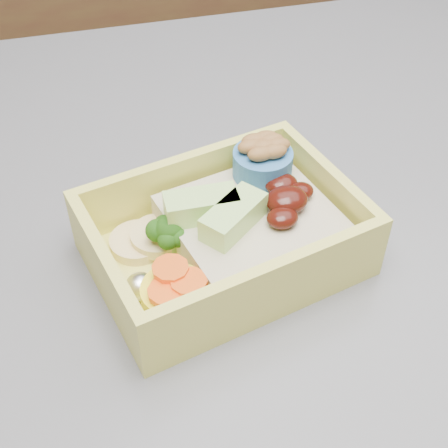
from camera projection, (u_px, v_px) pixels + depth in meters
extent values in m
cube|color=brown|center=(133.00, 42.00, 1.68)|extent=(3.20, 0.60, 0.90)
cube|color=#35353A|center=(345.00, 286.00, 0.46)|extent=(1.24, 0.84, 0.04)
cube|color=#E6E15F|center=(224.00, 255.00, 0.45)|extent=(0.21, 0.17, 0.01)
cube|color=#E6E15F|center=(185.00, 180.00, 0.47)|extent=(0.18, 0.05, 0.04)
cube|color=#E6E15F|center=(270.00, 289.00, 0.39)|extent=(0.18, 0.05, 0.04)
cube|color=#E6E15F|center=(326.00, 191.00, 0.46)|extent=(0.03, 0.11, 0.04)
cube|color=#E6E15F|center=(106.00, 273.00, 0.40)|extent=(0.03, 0.11, 0.04)
cube|color=tan|center=(251.00, 227.00, 0.44)|extent=(0.13, 0.12, 0.03)
ellipsoid|color=#340C07|center=(287.00, 200.00, 0.43)|extent=(0.04, 0.03, 0.02)
ellipsoid|color=#340C07|center=(281.00, 184.00, 0.45)|extent=(0.03, 0.03, 0.01)
ellipsoid|color=#340C07|center=(282.00, 218.00, 0.42)|extent=(0.03, 0.02, 0.01)
ellipsoid|color=#340C07|center=(300.00, 191.00, 0.44)|extent=(0.02, 0.02, 0.01)
cube|color=#BBF37F|center=(234.00, 217.00, 0.42)|extent=(0.05, 0.05, 0.02)
cube|color=#BBF37F|center=(201.00, 206.00, 0.43)|extent=(0.05, 0.02, 0.02)
cylinder|color=#8AB963|center=(171.00, 248.00, 0.44)|extent=(0.01, 0.01, 0.02)
sphere|color=#205012|center=(169.00, 229.00, 0.43)|extent=(0.02, 0.02, 0.02)
sphere|color=#205012|center=(177.00, 224.00, 0.43)|extent=(0.02, 0.02, 0.02)
sphere|color=#205012|center=(157.00, 230.00, 0.43)|extent=(0.02, 0.02, 0.02)
sphere|color=#205012|center=(178.00, 237.00, 0.42)|extent=(0.01, 0.01, 0.01)
sphere|color=#205012|center=(168.00, 240.00, 0.42)|extent=(0.01, 0.01, 0.01)
sphere|color=#205012|center=(164.00, 225.00, 0.43)|extent=(0.01, 0.01, 0.01)
cylinder|color=yellow|center=(175.00, 298.00, 0.40)|extent=(0.04, 0.04, 0.02)
cylinder|color=#FF5B15|center=(172.00, 282.00, 0.40)|extent=(0.02, 0.02, 0.00)
cylinder|color=#FF5B15|center=(166.00, 292.00, 0.39)|extent=(0.02, 0.02, 0.00)
cylinder|color=#FF5B15|center=(189.00, 282.00, 0.39)|extent=(0.02, 0.02, 0.00)
cylinder|color=#FF5B15|center=(170.00, 269.00, 0.40)|extent=(0.02, 0.02, 0.00)
cylinder|color=#DBBC7E|center=(138.00, 242.00, 0.45)|extent=(0.04, 0.04, 0.01)
cylinder|color=#DBBC7E|center=(158.00, 236.00, 0.44)|extent=(0.04, 0.04, 0.01)
ellipsoid|color=white|center=(173.00, 216.00, 0.46)|extent=(0.02, 0.02, 0.02)
ellipsoid|color=white|center=(140.00, 286.00, 0.41)|extent=(0.02, 0.02, 0.02)
cylinder|color=#3472B2|center=(263.00, 164.00, 0.46)|extent=(0.04, 0.04, 0.02)
ellipsoid|color=brown|center=(263.00, 147.00, 0.45)|extent=(0.02, 0.02, 0.01)
ellipsoid|color=brown|center=(271.00, 141.00, 0.45)|extent=(0.02, 0.02, 0.01)
ellipsoid|color=brown|center=(250.00, 146.00, 0.45)|extent=(0.02, 0.02, 0.01)
ellipsoid|color=brown|center=(274.00, 151.00, 0.44)|extent=(0.02, 0.02, 0.01)
ellipsoid|color=brown|center=(261.00, 154.00, 0.44)|extent=(0.02, 0.02, 0.01)
ellipsoid|color=brown|center=(277.00, 145.00, 0.45)|extent=(0.02, 0.02, 0.01)
ellipsoid|color=brown|center=(254.00, 141.00, 0.45)|extent=(0.02, 0.02, 0.01)
ellipsoid|color=brown|center=(265.00, 138.00, 0.46)|extent=(0.02, 0.02, 0.01)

